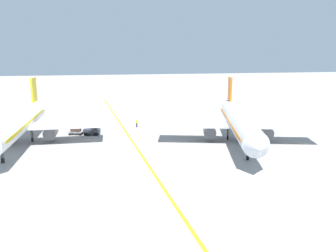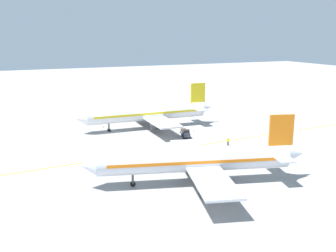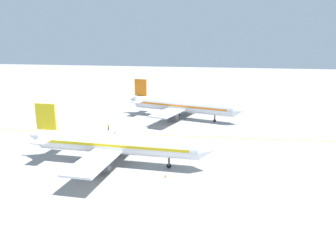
% 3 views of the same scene
% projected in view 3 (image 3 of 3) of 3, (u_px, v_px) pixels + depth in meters
% --- Properties ---
extents(ground_plane, '(400.00, 400.00, 0.00)m').
position_uv_depth(ground_plane, '(161.00, 135.00, 77.79)').
color(ground_plane, gray).
extents(apron_yellow_centreline, '(8.74, 119.74, 0.01)m').
position_uv_depth(apron_yellow_centreline, '(161.00, 135.00, 77.79)').
color(apron_yellow_centreline, yellow).
rests_on(apron_yellow_centreline, ground).
extents(airplane_at_gate, '(28.38, 35.01, 10.60)m').
position_uv_depth(airplane_at_gate, '(182.00, 106.00, 93.74)').
color(airplane_at_gate, silver).
rests_on(airplane_at_gate, ground).
extents(airplane_adjacent_stand, '(28.13, 35.48, 10.60)m').
position_uv_depth(airplane_adjacent_stand, '(115.00, 144.00, 59.26)').
color(airplane_adjacent_stand, white).
rests_on(airplane_adjacent_stand, ground).
extents(baggage_tug_dark, '(3.30, 2.44, 2.11)m').
position_uv_depth(baggage_tug_dark, '(116.00, 138.00, 72.31)').
color(baggage_tug_dark, '#333842').
rests_on(baggage_tug_dark, ground).
extents(baggage_cart_trailing, '(2.89, 2.09, 1.24)m').
position_uv_depth(baggage_cart_trailing, '(106.00, 143.00, 69.53)').
color(baggage_cart_trailing, gray).
rests_on(baggage_cart_trailing, ground).
extents(ground_crew_worker, '(0.43, 0.45, 1.68)m').
position_uv_depth(ground_crew_worker, '(108.00, 127.00, 82.06)').
color(ground_crew_worker, '#23232D').
rests_on(ground_crew_worker, ground).
extents(traffic_cone_near_nose, '(0.32, 0.32, 0.55)m').
position_uv_depth(traffic_cone_near_nose, '(81.00, 158.00, 62.22)').
color(traffic_cone_near_nose, orange).
rests_on(traffic_cone_near_nose, ground).
extents(traffic_cone_mid_apron, '(0.32, 0.32, 0.55)m').
position_uv_depth(traffic_cone_mid_apron, '(165.00, 176.00, 53.98)').
color(traffic_cone_mid_apron, orange).
rests_on(traffic_cone_mid_apron, ground).
extents(traffic_cone_by_wingtip, '(0.32, 0.32, 0.55)m').
position_uv_depth(traffic_cone_by_wingtip, '(91.00, 145.00, 69.49)').
color(traffic_cone_by_wingtip, orange).
rests_on(traffic_cone_by_wingtip, ground).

